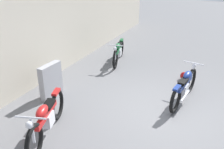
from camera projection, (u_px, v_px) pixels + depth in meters
name	position (u px, v px, depth m)	size (l,w,h in m)	color
ground_plane	(166.00, 112.00, 6.90)	(40.00, 40.00, 0.00)	slate
building_wall	(34.00, 39.00, 7.95)	(18.00, 0.30, 2.94)	beige
stone_marker	(51.00, 81.00, 7.48)	(0.78, 0.20, 1.00)	#9E9EA3
helmet	(184.00, 76.00, 8.64)	(0.26, 0.26, 0.26)	maroon
motorcycle_blue	(185.00, 86.00, 7.25)	(2.11, 0.59, 0.95)	black
motorcycle_red	(46.00, 119.00, 5.77)	(2.15, 0.92, 1.00)	black
motorcycle_green	(118.00, 51.00, 9.95)	(1.97, 0.72, 0.90)	black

